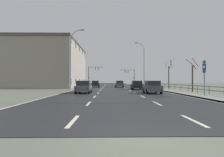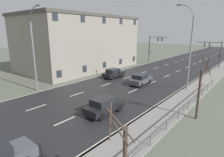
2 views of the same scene
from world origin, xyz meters
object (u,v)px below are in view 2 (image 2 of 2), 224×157
object	(u,v)px
traffic_signal_right	(214,50)
traffic_signal_left	(154,44)
street_lamp_left_bank	(34,51)
car_distant	(141,79)
street_lamp_midground	(189,50)
car_far_right	(114,73)
brick_building	(80,43)
car_far_left	(104,105)

from	to	relation	value
traffic_signal_right	traffic_signal_left	world-z (taller)	traffic_signal_left
street_lamp_left_bank	traffic_signal_right	distance (m)	34.90
car_distant	street_lamp_midground	bearing A→B (deg)	12.14
street_lamp_midground	car_far_right	distance (m)	12.48
car_far_right	traffic_signal_left	bearing A→B (deg)	97.29
traffic_signal_left	car_far_right	bearing A→B (deg)	-82.39
street_lamp_left_bank	brick_building	xyz separation A→B (m)	(-7.61, 14.26, 0.18)
traffic_signal_left	street_lamp_midground	bearing A→B (deg)	-52.26
street_lamp_left_bank	car_far_left	bearing A→B (deg)	1.21
car_far_left	brick_building	size ratio (longest dim) A/B	0.18
car_far_right	car_far_left	xyz separation A→B (m)	(8.07, -11.51, 0.00)
traffic_signal_left	car_far_right	size ratio (longest dim) A/B	1.58
brick_building	street_lamp_left_bank	bearing A→B (deg)	-61.90
car_distant	car_far_right	xyz separation A→B (m)	(-5.63, 0.74, 0.00)
street_lamp_left_bank	traffic_signal_right	size ratio (longest dim) A/B	1.88
street_lamp_midground	car_distant	distance (m)	7.65
street_lamp_midground	brick_building	bearing A→B (deg)	175.67
car_distant	car_far_left	bearing A→B (deg)	-79.57
street_lamp_midground	car_distant	size ratio (longest dim) A/B	2.60
car_distant	traffic_signal_left	bearing A→B (deg)	110.09
traffic_signal_left	car_far_left	distance (m)	32.59
street_lamp_midground	brick_building	xyz separation A→B (m)	(-22.53, 1.71, -0.02)
traffic_signal_right	brick_building	distance (m)	27.99
traffic_signal_left	car_far_left	bearing A→B (deg)	-70.87
street_lamp_midground	traffic_signal_left	size ratio (longest dim) A/B	1.68
street_lamp_midground	car_far_left	distance (m)	13.59
car_far_left	brick_building	bearing A→B (deg)	144.42
street_lamp_midground	car_far_left	xyz separation A→B (m)	(-3.54, -12.31, -4.53)
traffic_signal_right	car_far_right	xyz separation A→B (m)	(-10.74, -20.17, -3.05)
traffic_signal_left	car_far_right	world-z (taller)	traffic_signal_left
car_far_right	car_distant	bearing A→B (deg)	-7.83
traffic_signal_left	brick_building	distance (m)	18.60
traffic_signal_right	car_far_right	distance (m)	23.05
traffic_signal_right	car_far_left	bearing A→B (deg)	-94.83
car_distant	car_far_right	world-z (taller)	same
street_lamp_left_bank	car_far_left	distance (m)	12.17
street_lamp_midground	traffic_signal_left	bearing A→B (deg)	127.74
street_lamp_midground	brick_building	distance (m)	22.59
traffic_signal_left	car_far_right	xyz separation A→B (m)	(2.55, -19.09, -3.63)
street_lamp_left_bank	brick_building	world-z (taller)	brick_building
traffic_signal_right	car_far_left	size ratio (longest dim) A/B	1.35
street_lamp_midground	car_far_left	size ratio (longest dim) A/B	2.63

